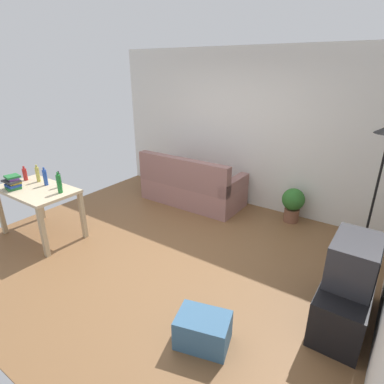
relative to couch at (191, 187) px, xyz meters
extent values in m
cube|color=brown|center=(0.67, -1.59, -0.32)|extent=(5.20, 4.40, 0.02)
cube|color=silver|center=(0.67, 0.61, 1.04)|extent=(5.20, 0.10, 2.70)
cube|color=#996B66|center=(0.00, 0.06, -0.11)|extent=(1.85, 0.84, 0.40)
cube|color=#8C625D|center=(0.00, -0.28, 0.35)|extent=(1.85, 0.16, 0.52)
cube|color=#926661|center=(0.85, 0.06, 0.20)|extent=(0.16, 0.84, 0.22)
cube|color=#926661|center=(-0.85, 0.06, 0.20)|extent=(0.16, 0.84, 0.22)
cube|color=black|center=(2.92, -1.53, -0.07)|extent=(0.44, 1.10, 0.48)
cube|color=#2D2D33|center=(2.92, -1.53, 0.39)|extent=(0.40, 0.60, 0.44)
cube|color=black|center=(3.13, -1.53, 0.39)|extent=(0.01, 0.52, 0.36)
cylinder|color=black|center=(2.92, -0.43, -0.29)|extent=(0.26, 0.26, 0.03)
cylinder|color=black|center=(2.92, -0.43, 0.56)|extent=(0.03, 0.03, 1.68)
cube|color=#C6B28E|center=(-1.13, -2.27, 0.43)|extent=(1.20, 0.70, 0.04)
cube|color=tan|center=(-1.69, -2.58, 0.05)|extent=(0.06, 0.06, 0.72)
cube|color=tan|center=(-0.57, -2.57, 0.05)|extent=(0.06, 0.06, 0.72)
cube|color=tan|center=(-1.70, -1.96, 0.05)|extent=(0.06, 0.06, 0.72)
cube|color=tan|center=(-0.58, -1.95, 0.05)|extent=(0.06, 0.06, 0.72)
cylinder|color=brown|center=(1.80, 0.31, -0.20)|extent=(0.24, 0.24, 0.22)
sphere|color=#2D6B28|center=(1.80, 0.31, 0.08)|extent=(0.36, 0.36, 0.36)
cube|color=#386084|center=(1.92, -2.58, -0.16)|extent=(0.55, 0.46, 0.30)
cylinder|color=#AD2323|center=(-1.59, -2.16, 0.54)|extent=(0.06, 0.06, 0.18)
cylinder|color=#AD2323|center=(-1.59, -2.16, 0.66)|extent=(0.03, 0.03, 0.04)
cylinder|color=#BCB24C|center=(-1.37, -2.08, 0.57)|extent=(0.06, 0.06, 0.22)
cylinder|color=#BCB24C|center=(-1.37, -2.08, 0.70)|extent=(0.03, 0.03, 0.04)
cylinder|color=#2347A3|center=(-1.14, -2.10, 0.57)|extent=(0.06, 0.06, 0.23)
cylinder|color=#2347A3|center=(-1.14, -2.10, 0.70)|extent=(0.03, 0.03, 0.04)
cylinder|color=black|center=(-0.90, -2.03, 0.55)|extent=(0.05, 0.05, 0.20)
cylinder|color=black|center=(-0.90, -2.03, 0.67)|extent=(0.02, 0.02, 0.04)
cylinder|color=#1E722D|center=(-0.70, -2.16, 0.58)|extent=(0.06, 0.06, 0.26)
cylinder|color=#1E722D|center=(-0.70, -2.16, 0.73)|extent=(0.03, 0.03, 0.04)
cube|color=#236B33|center=(-1.39, -2.46, 0.47)|extent=(0.23, 0.21, 0.04)
cube|color=navy|center=(-1.39, -2.45, 0.51)|extent=(0.21, 0.17, 0.04)
cube|color=#B7932D|center=(-1.39, -2.43, 0.54)|extent=(0.21, 0.16, 0.03)
cube|color=#333338|center=(-1.40, -2.46, 0.57)|extent=(0.26, 0.17, 0.03)
cube|color=#593372|center=(-1.39, -2.44, 0.60)|extent=(0.22, 0.16, 0.03)
cube|color=#236B33|center=(-1.39, -2.44, 0.63)|extent=(0.21, 0.20, 0.03)
camera|label=1|loc=(3.07, -4.42, 2.08)|focal=29.19mm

